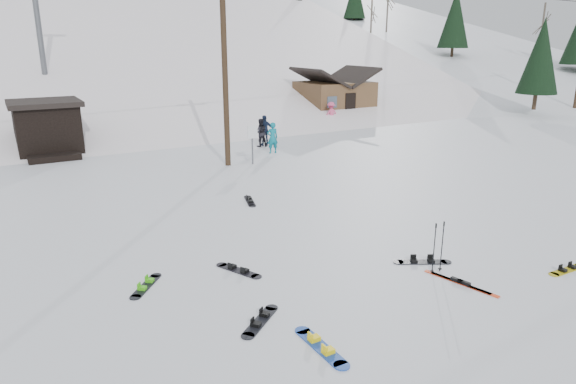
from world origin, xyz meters
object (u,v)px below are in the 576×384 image
cabin (334,98)px  hero_snowboard (321,346)px  hero_skis (460,283)px  utility_pole (225,63)px

cabin → hero_snowboard: cabin is taller
cabin → hero_skis: cabin is taller
utility_pole → hero_skis: bearing=-90.1°
hero_snowboard → utility_pole: bearing=-17.3°
utility_pole → cabin: bearing=37.6°
utility_pole → cabin: size_ratio=1.67×
hero_snowboard → hero_skis: bearing=-83.1°
cabin → hero_skis: size_ratio=2.80×
utility_pole → hero_snowboard: utility_pole is taller
cabin → hero_snowboard: 30.31m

